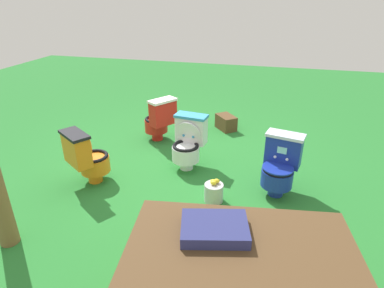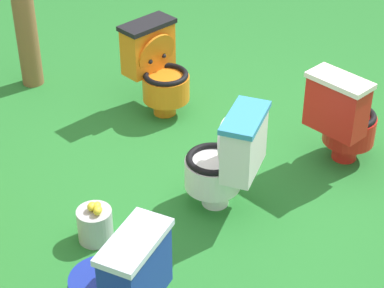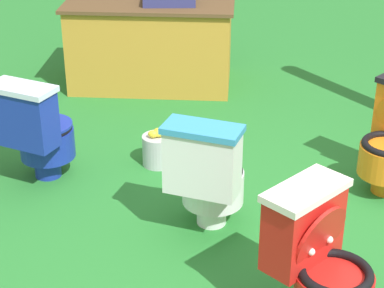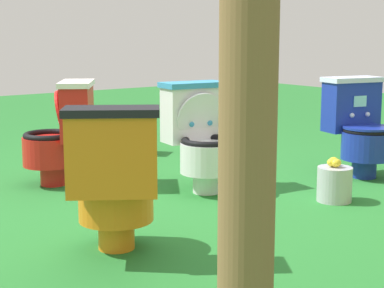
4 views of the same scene
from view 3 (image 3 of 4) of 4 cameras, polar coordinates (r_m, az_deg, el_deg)
ground at (r=4.12m, az=5.37°, el=-7.49°), size 14.00×14.00×0.00m
toilet_blue at (r=4.60m, az=-12.79°, el=1.09°), size 0.50×0.57×0.73m
toilet_white at (r=3.96m, az=1.36°, el=-2.53°), size 0.46×0.54×0.73m
toilet_red at (r=3.31m, az=10.57°, el=-9.50°), size 0.63×0.61×0.73m
vendor_table at (r=6.18m, az=-3.37°, el=8.54°), size 1.57×1.06×0.85m
lemon_bucket at (r=4.81m, az=-2.86°, el=-0.45°), size 0.22×0.22×0.28m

